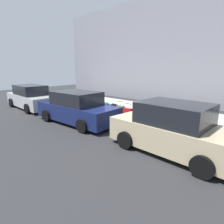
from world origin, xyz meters
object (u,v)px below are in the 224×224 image
at_px(suitcase_silver_4, 136,114).
at_px(suitcase_silver_11, 90,105).
at_px(suitcase_navy_10, 95,105).
at_px(suitcase_black_7, 114,109).
at_px(suitcase_red_5, 128,113).
at_px(suitcase_teal_8, 106,108).
at_px(parked_car_beige_0, 173,130).
at_px(bollard_post, 76,102).
at_px(suitcase_olive_6, 120,111).
at_px(suitcase_black_0, 169,119).
at_px(suitcase_navy_3, 144,116).
at_px(suitcase_maroon_9, 100,106).
at_px(parked_car_navy_1, 77,108).
at_px(suitcase_teal_1, 160,120).
at_px(suitcase_maroon_2, 151,116).
at_px(parked_car_silver_2, 31,98).
at_px(fire_hydrant, 83,102).

height_order(suitcase_silver_4, suitcase_silver_11, suitcase_silver_11).
bearing_deg(suitcase_navy_10, suitcase_black_7, -177.50).
bearing_deg(suitcase_red_5, suitcase_teal_8, 1.57).
bearing_deg(parked_car_beige_0, bollard_post, -14.04).
distance_m(suitcase_olive_6, parked_car_beige_0, 4.69).
height_order(suitcase_black_0, suitcase_teal_8, suitcase_black_0).
distance_m(suitcase_black_0, suitcase_navy_3, 1.45).
distance_m(suitcase_red_5, suitcase_maroon_9, 2.13).
distance_m(suitcase_navy_3, suitcase_navy_10, 3.68).
bearing_deg(suitcase_black_7, parked_car_navy_1, 74.76).
distance_m(suitcase_black_0, suitcase_teal_1, 0.51).
xyz_separation_m(suitcase_maroon_2, suitcase_red_5, (1.46, -0.03, -0.08)).
bearing_deg(suitcase_teal_8, suitcase_navy_3, -177.45).
height_order(suitcase_silver_4, parked_car_navy_1, parked_car_navy_1).
xyz_separation_m(suitcase_black_0, parked_car_silver_2, (9.49, 2.13, 0.25)).
xyz_separation_m(suitcase_teal_1, suitcase_olive_6, (2.52, -0.01, 0.04)).
bearing_deg(suitcase_navy_3, suitcase_silver_11, -0.18).
height_order(suitcase_silver_4, suitcase_navy_10, suitcase_navy_10).
height_order(suitcase_teal_1, fire_hydrant, suitcase_teal_1).
bearing_deg(suitcase_silver_11, suitcase_silver_4, 179.92).
bearing_deg(suitcase_olive_6, parked_car_beige_0, 152.09).
height_order(suitcase_red_5, parked_car_silver_2, parked_car_silver_2).
relative_size(suitcase_silver_4, suitcase_silver_11, 0.81).
height_order(suitcase_black_0, suitcase_navy_3, suitcase_black_0).
distance_m(suitcase_silver_4, suitcase_olive_6, 1.08).
relative_size(suitcase_silver_4, suitcase_teal_8, 1.00).
relative_size(suitcase_olive_6, parked_car_beige_0, 0.20).
relative_size(suitcase_teal_1, suitcase_red_5, 0.97).
bearing_deg(suitcase_black_0, suitcase_red_5, -0.24).
distance_m(suitcase_navy_3, parked_car_silver_2, 8.35).
bearing_deg(suitcase_navy_10, suitcase_black_0, 179.52).
distance_m(suitcase_teal_8, parked_car_navy_1, 2.13).
distance_m(suitcase_red_5, suitcase_navy_10, 2.70).
relative_size(suitcase_black_0, parked_car_silver_2, 0.22).
xyz_separation_m(suitcase_teal_1, suitcase_maroon_9, (4.06, 0.07, 0.12)).
distance_m(suitcase_black_0, suitcase_maroon_9, 4.55).
relative_size(suitcase_silver_4, parked_car_silver_2, 0.14).
distance_m(suitcase_black_0, suitcase_red_5, 2.43).
distance_m(suitcase_navy_3, suitcase_silver_11, 4.22).
bearing_deg(suitcase_teal_8, parked_car_silver_2, 21.00).
relative_size(suitcase_teal_1, suitcase_silver_11, 0.94).
xyz_separation_m(suitcase_navy_3, parked_car_navy_1, (2.70, 2.21, 0.37)).
height_order(suitcase_maroon_9, suitcase_silver_11, suitcase_maroon_9).
bearing_deg(bollard_post, suitcase_teal_8, -178.36).
bearing_deg(suitcase_maroon_9, suitcase_black_0, -179.62).
height_order(suitcase_red_5, suitcase_silver_11, suitcase_silver_11).
xyz_separation_m(suitcase_navy_10, parked_car_beige_0, (-6.26, 2.17, 0.32)).
xyz_separation_m(parked_car_navy_1, parked_car_silver_2, (5.34, 0.00, 0.00)).
xyz_separation_m(suitcase_navy_3, parked_car_silver_2, (8.04, 2.21, 0.37)).
xyz_separation_m(suitcase_maroon_2, suitcase_black_7, (2.57, -0.13, -0.04)).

